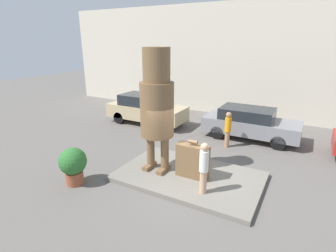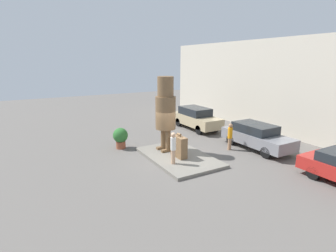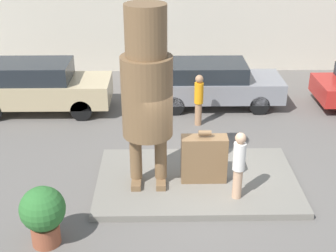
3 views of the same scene
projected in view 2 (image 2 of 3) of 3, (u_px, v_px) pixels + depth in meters
The scene contains 10 objects.
ground_plane at pixel (178, 158), 14.66m from camera, with size 60.00×60.00×0.00m, color #605B56.
pedestal at pixel (178, 157), 14.64m from camera, with size 4.94×3.10×0.16m.
building_backdrop at pixel (291, 88), 18.18m from camera, with size 28.00×0.60×6.89m.
statue_figure at pixel (166, 108), 14.94m from camera, with size 1.17×1.17×4.31m.
giant_suitcase at pixel (179, 146), 14.32m from camera, with size 1.11×0.42×1.34m.
tourist at pixel (173, 147), 13.27m from camera, with size 0.28×0.28×1.65m.
parked_car_tan at pixel (196, 118), 20.85m from camera, with size 4.63×1.77×1.70m.
parked_car_grey at pixel (256, 136), 16.11m from camera, with size 4.53×1.81×1.54m.
planter_pot at pixel (120, 137), 16.18m from camera, with size 0.92×0.92×1.30m.
worker_hivis at pixel (230, 136), 15.85m from camera, with size 0.28×0.28×1.65m.
Camera 2 is at (11.71, -7.28, 5.32)m, focal length 28.00 mm.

